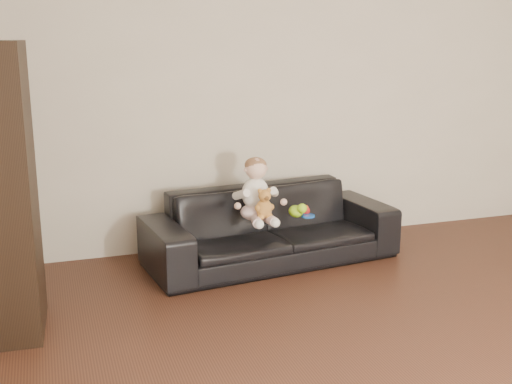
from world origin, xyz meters
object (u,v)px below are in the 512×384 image
object	(u,v)px
sofa	(271,226)
baby	(257,193)
toy_blue_disc	(308,216)
teddy_bear	(264,204)
toy_green	(296,211)
toy_rattle	(306,211)

from	to	relation	value
sofa	baby	world-z (taller)	baby
toy_blue_disc	teddy_bear	bearing A→B (deg)	-163.72
toy_blue_disc	sofa	bearing A→B (deg)	151.71
toy_blue_disc	toy_green	bearing A→B (deg)	166.89
toy_rattle	baby	bearing A→B (deg)	-175.60
teddy_bear	toy_rattle	xyz separation A→B (m)	(0.41, 0.18, -0.13)
baby	toy_blue_disc	bearing A→B (deg)	-0.38
baby	toy_rattle	distance (m)	0.46
baby	toy_green	xyz separation A→B (m)	(0.32, -0.01, -0.17)
teddy_bear	toy_blue_disc	xyz separation A→B (m)	(0.40, 0.12, -0.16)
sofa	teddy_bear	world-z (taller)	teddy_bear
sofa	teddy_bear	size ratio (longest dim) A/B	8.73
toy_blue_disc	baby	bearing A→B (deg)	175.75
toy_green	toy_rattle	distance (m)	0.11
baby	toy_blue_disc	size ratio (longest dim) A/B	4.54
toy_green	toy_rattle	bearing A→B (deg)	22.17
baby	toy_green	world-z (taller)	baby
baby	teddy_bear	bearing A→B (deg)	-82.26
baby	toy_rattle	world-z (taller)	baby
baby	toy_rattle	xyz separation A→B (m)	(0.42, 0.03, -0.18)
teddy_bear	toy_green	world-z (taller)	teddy_bear
toy_rattle	sofa	bearing A→B (deg)	164.10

